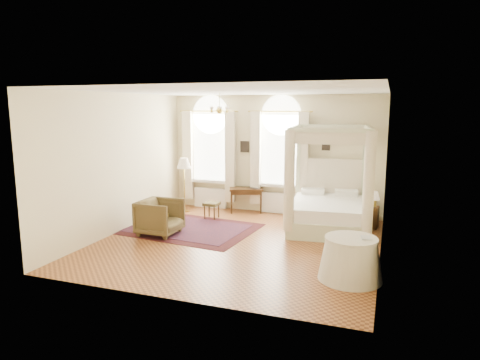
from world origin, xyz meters
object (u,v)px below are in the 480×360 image
(writing_desk, at_px, (246,192))
(nightstand, at_px, (370,217))
(floor_lamp, at_px, (184,166))
(stool, at_px, (212,205))
(armchair, at_px, (160,217))
(coffee_table, at_px, (166,212))
(side_table, at_px, (350,259))
(canopy_bed, at_px, (328,206))

(writing_desk, bearing_deg, nightstand, -7.49)
(writing_desk, distance_m, floor_lamp, 1.91)
(stool, height_order, armchair, armchair)
(nightstand, xyz_separation_m, armchair, (-4.64, -2.26, 0.15))
(stool, bearing_deg, floor_lamp, 156.10)
(writing_desk, bearing_deg, armchair, -114.22)
(stool, height_order, coffee_table, stool)
(floor_lamp, xyz_separation_m, side_table, (4.95, -3.48, -0.95))
(writing_desk, relative_size, floor_lamp, 0.68)
(armchair, relative_size, coffee_table, 1.23)
(coffee_table, relative_size, floor_lamp, 0.48)
(canopy_bed, bearing_deg, coffee_table, -163.59)
(canopy_bed, height_order, side_table, canopy_bed)
(side_table, bearing_deg, armchair, 164.41)
(nightstand, distance_m, side_table, 3.52)
(writing_desk, height_order, floor_lamp, floor_lamp)
(stool, xyz_separation_m, coffee_table, (-0.74, -1.14, 0.03))
(writing_desk, relative_size, side_table, 0.95)
(armchair, xyz_separation_m, floor_lamp, (-0.48, 2.23, 0.90))
(coffee_table, bearing_deg, nightstand, 18.67)
(canopy_bed, distance_m, floor_lamp, 4.24)
(armchair, bearing_deg, side_table, -104.92)
(nightstand, xyz_separation_m, writing_desk, (-3.42, 0.45, 0.33))
(side_table, bearing_deg, writing_desk, 129.39)
(nightstand, relative_size, armchair, 0.59)
(nightstand, bearing_deg, writing_desk, 172.51)
(canopy_bed, relative_size, writing_desk, 2.40)
(nightstand, height_order, armchair, armchair)
(canopy_bed, relative_size, side_table, 2.28)
(canopy_bed, height_order, floor_lamp, canopy_bed)
(armchair, bearing_deg, nightstand, -63.33)
(canopy_bed, relative_size, nightstand, 4.68)
(floor_lamp, bearing_deg, writing_desk, 15.66)
(stool, distance_m, floor_lamp, 1.48)
(canopy_bed, distance_m, writing_desk, 2.62)
(canopy_bed, xyz_separation_m, nightstand, (0.97, 0.50, -0.30))
(stool, bearing_deg, writing_desk, 54.77)
(stool, relative_size, armchair, 0.47)
(canopy_bed, distance_m, coffee_table, 4.02)
(canopy_bed, height_order, writing_desk, canopy_bed)
(stool, relative_size, side_table, 0.39)
(floor_lamp, bearing_deg, canopy_bed, -6.44)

